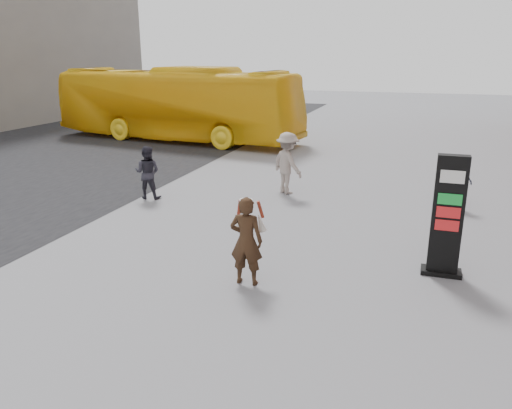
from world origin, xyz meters
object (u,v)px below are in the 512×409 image
(pedestrian_a, at_px, (147,172))
(pedestrian_c, at_px, (455,181))
(woman, at_px, (246,240))
(bus, at_px, (176,104))
(pedestrian_b, at_px, (287,163))
(info_pylon, at_px, (447,217))

(pedestrian_a, distance_m, pedestrian_c, 8.78)
(woman, bearing_deg, pedestrian_c, -124.78)
(pedestrian_c, bearing_deg, bus, -13.24)
(woman, height_order, pedestrian_b, pedestrian_b)
(pedestrian_a, bearing_deg, woman, 127.44)
(info_pylon, xyz_separation_m, pedestrian_a, (-8.17, 2.90, -0.40))
(info_pylon, relative_size, pedestrian_c, 1.58)
(bus, relative_size, pedestrian_c, 8.44)
(pedestrian_b, xyz_separation_m, pedestrian_c, (4.80, 0.07, -0.19))
(info_pylon, relative_size, bus, 0.19)
(woman, distance_m, pedestrian_b, 6.38)
(pedestrian_a, distance_m, pedestrian_b, 4.19)
(pedestrian_a, bearing_deg, bus, -76.44)
(bus, distance_m, pedestrian_c, 14.77)
(bus, xyz_separation_m, pedestrian_b, (7.74, -7.80, -0.82))
(bus, bearing_deg, woman, -140.96)
(woman, relative_size, pedestrian_c, 1.13)
(woman, relative_size, bus, 0.13)
(bus, height_order, pedestrian_c, bus)
(bus, xyz_separation_m, pedestrian_c, (12.54, -7.73, -1.01))
(pedestrian_a, relative_size, pedestrian_b, 0.83)
(woman, relative_size, pedestrian_b, 0.90)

